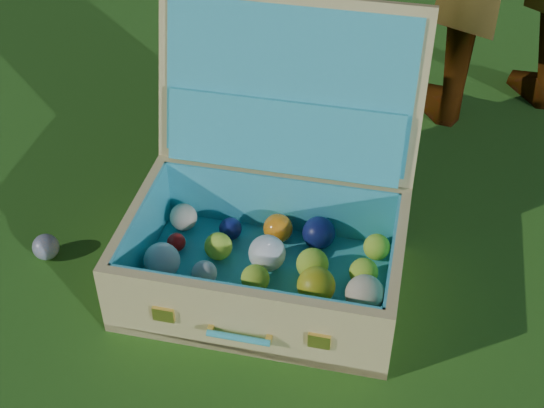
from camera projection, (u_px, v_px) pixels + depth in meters
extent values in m
plane|color=#215114|center=(355.00, 257.00, 1.78)|extent=(60.00, 60.00, 0.00)
sphere|color=teal|center=(46.00, 247.00, 1.76)|extent=(0.06, 0.06, 0.06)
cube|color=#D4BC72|center=(263.00, 283.00, 1.70)|extent=(0.61, 0.42, 0.02)
cube|color=#D4BC72|center=(242.00, 322.00, 1.51)|extent=(0.60, 0.04, 0.18)
cube|color=#D4BC72|center=(281.00, 204.00, 1.79)|extent=(0.60, 0.04, 0.18)
cube|color=#D4BC72|center=(138.00, 239.00, 1.70)|extent=(0.03, 0.35, 0.18)
cube|color=#D4BC72|center=(395.00, 278.00, 1.60)|extent=(0.03, 0.35, 0.18)
cube|color=teal|center=(263.00, 279.00, 1.69)|extent=(0.57, 0.37, 0.01)
cube|color=teal|center=(243.00, 313.00, 1.51)|extent=(0.55, 0.03, 0.16)
cube|color=teal|center=(280.00, 204.00, 1.77)|extent=(0.55, 0.03, 0.16)
cube|color=teal|center=(143.00, 236.00, 1.69)|extent=(0.02, 0.35, 0.16)
cube|color=teal|center=(389.00, 274.00, 1.60)|extent=(0.02, 0.35, 0.16)
cube|color=#D4BC72|center=(289.00, 85.00, 1.68)|extent=(0.60, 0.17, 0.39)
cube|color=teal|center=(288.00, 88.00, 1.66)|extent=(0.56, 0.12, 0.34)
cube|color=#38ADB8|center=(284.00, 137.00, 1.70)|extent=(0.54, 0.08, 0.17)
cube|color=#F2C659|center=(163.00, 315.00, 1.52)|extent=(0.05, 0.01, 0.03)
cube|color=#F2C659|center=(319.00, 341.00, 1.47)|extent=(0.05, 0.01, 0.03)
cylinder|color=#38ADB8|center=(238.00, 338.00, 1.50)|extent=(0.13, 0.02, 0.01)
cube|color=#F2C659|center=(210.00, 330.00, 1.51)|extent=(0.01, 0.02, 0.01)
cube|color=#F2C659|center=(269.00, 340.00, 1.49)|extent=(0.01, 0.02, 0.01)
sphere|color=red|center=(147.00, 299.00, 1.61)|extent=(0.05, 0.05, 0.05)
sphere|color=gold|center=(200.00, 300.00, 1.59)|extent=(0.07, 0.07, 0.07)
sphere|color=orange|center=(255.00, 308.00, 1.58)|extent=(0.06, 0.06, 0.06)
sphere|color=orange|center=(305.00, 321.00, 1.56)|extent=(0.05, 0.05, 0.05)
sphere|color=#C2E437|center=(358.00, 329.00, 1.53)|extent=(0.07, 0.07, 0.07)
sphere|color=silver|center=(162.00, 261.00, 1.67)|extent=(0.08, 0.08, 0.08)
sphere|color=silver|center=(204.00, 273.00, 1.66)|extent=(0.06, 0.06, 0.06)
sphere|color=#C2E437|center=(255.00, 279.00, 1.64)|extent=(0.06, 0.06, 0.06)
sphere|color=gold|center=(316.00, 286.00, 1.61)|extent=(0.08, 0.08, 0.08)
sphere|color=beige|center=(365.00, 294.00, 1.60)|extent=(0.08, 0.08, 0.08)
sphere|color=red|center=(176.00, 242.00, 1.75)|extent=(0.04, 0.04, 0.04)
sphere|color=#C2E437|center=(218.00, 246.00, 1.72)|extent=(0.06, 0.06, 0.06)
sphere|color=silver|center=(267.00, 253.00, 1.69)|extent=(0.08, 0.08, 0.08)
sphere|color=#C2E437|center=(312.00, 264.00, 1.67)|extent=(0.07, 0.07, 0.07)
sphere|color=#C2E437|center=(364.00, 272.00, 1.66)|extent=(0.06, 0.06, 0.06)
sphere|color=beige|center=(183.00, 217.00, 1.80)|extent=(0.07, 0.07, 0.07)
sphere|color=#101852|center=(230.00, 229.00, 1.78)|extent=(0.05, 0.05, 0.05)
sphere|color=orange|center=(278.00, 228.00, 1.77)|extent=(0.07, 0.07, 0.07)
sphere|color=#101852|center=(319.00, 233.00, 1.75)|extent=(0.08, 0.08, 0.08)
sphere|color=#C2E437|center=(377.00, 247.00, 1.72)|extent=(0.06, 0.06, 0.06)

